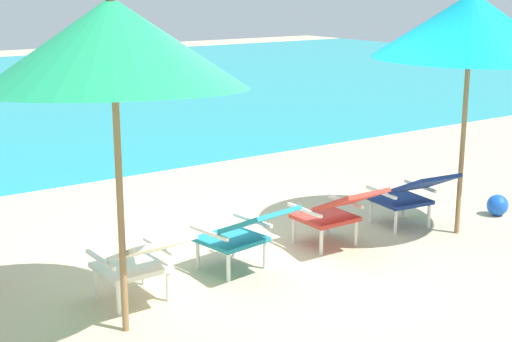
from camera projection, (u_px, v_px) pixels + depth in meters
name	position (u px, v px, depth m)	size (l,w,h in m)	color
ground_plane	(100.00, 170.00, 10.33)	(40.00, 40.00, 0.00)	#CCB78E
lounge_chair_far_left	(140.00, 259.00, 5.87)	(0.56, 0.88, 0.68)	silver
lounge_chair_near_left	(244.00, 230.00, 6.54)	(0.65, 0.94, 0.68)	teal
lounge_chair_near_right	(337.00, 210.00, 7.14)	(0.55, 0.88, 0.68)	red
lounge_chair_far_right	(412.00, 193.00, 7.72)	(0.64, 0.93, 0.68)	navy
beach_umbrella_left	(113.00, 44.00, 5.04)	(2.49, 2.51, 2.48)	olive
beach_umbrella_right	(471.00, 26.00, 7.21)	(2.38, 2.38, 2.44)	olive
beach_ball	(497.00, 205.00, 8.28)	(0.24, 0.24, 0.24)	blue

